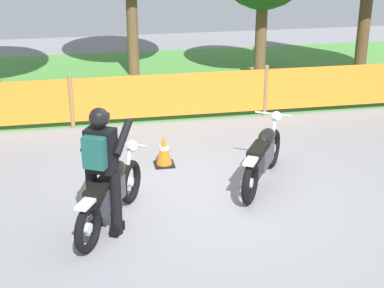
# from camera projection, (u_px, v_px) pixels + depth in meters

# --- Properties ---
(ground) EXTENTS (24.00, 24.00, 0.02)m
(ground) POSITION_uv_depth(u_px,v_px,m) (204.00, 191.00, 8.74)
(ground) COLOR gray
(grass_verge) EXTENTS (24.00, 6.27, 0.01)m
(grass_verge) POSITION_uv_depth(u_px,v_px,m) (152.00, 80.00, 14.46)
(grass_verge) COLOR #4C8C3D
(grass_verge) RESTS_ON ground
(barrier_fence) EXTENTS (11.60, 0.08, 1.05)m
(barrier_fence) POSITION_uv_depth(u_px,v_px,m) (171.00, 95.00, 11.40)
(barrier_fence) COLOR olive
(barrier_fence) RESTS_ON ground
(motorcycle_lead) EXTENTS (1.14, 1.77, 0.95)m
(motorcycle_lead) POSITION_uv_depth(u_px,v_px,m) (263.00, 155.00, 8.80)
(motorcycle_lead) COLOR black
(motorcycle_lead) RESTS_ON ground
(motorcycle_trailing) EXTENTS (1.03, 1.82, 0.94)m
(motorcycle_trailing) POSITION_uv_depth(u_px,v_px,m) (111.00, 193.00, 7.64)
(motorcycle_trailing) COLOR black
(motorcycle_trailing) RESTS_ON ground
(rider_trailing) EXTENTS (0.70, 0.78, 1.69)m
(rider_trailing) POSITION_uv_depth(u_px,v_px,m) (102.00, 165.00, 7.27)
(rider_trailing) COLOR black
(rider_trailing) RESTS_ON ground
(traffic_cone) EXTENTS (0.32, 0.32, 0.53)m
(traffic_cone) POSITION_uv_depth(u_px,v_px,m) (164.00, 151.00, 9.51)
(traffic_cone) COLOR black
(traffic_cone) RESTS_ON ground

